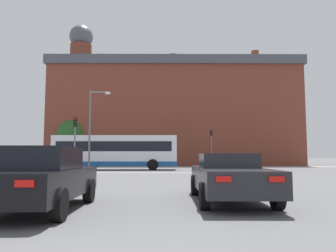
% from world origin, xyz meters
% --- Properties ---
extents(stop_line_strip, '(9.67, 0.30, 0.01)m').
position_xyz_m(stop_line_strip, '(0.00, 22.80, 0.00)').
color(stop_line_strip, silver).
rests_on(stop_line_strip, ground_plane).
extents(far_pavement, '(70.75, 2.50, 0.01)m').
position_xyz_m(far_pavement, '(0.00, 36.85, 0.01)').
color(far_pavement, gray).
rests_on(far_pavement, ground_plane).
extents(brick_civic_building, '(35.32, 15.22, 21.96)m').
position_xyz_m(brick_civic_building, '(1.71, 48.13, 7.62)').
color(brick_civic_building, brown).
rests_on(brick_civic_building, ground_plane).
extents(car_saloon_left, '(2.13, 4.35, 1.46)m').
position_xyz_m(car_saloon_left, '(-2.32, 5.53, 0.75)').
color(car_saloon_left, black).
rests_on(car_saloon_left, ground_plane).
extents(car_roadster_right, '(1.95, 4.79, 1.32)m').
position_xyz_m(car_roadster_right, '(2.43, 7.09, 0.67)').
color(car_roadster_right, '#232328').
rests_on(car_roadster_right, ground_plane).
extents(bus_crossing_lead, '(11.34, 2.66, 3.15)m').
position_xyz_m(bus_crossing_lead, '(-4.04, 28.49, 1.69)').
color(bus_crossing_lead, silver).
rests_on(bus_crossing_lead, ground_plane).
extents(traffic_light_near_left, '(0.26, 0.31, 4.35)m').
position_xyz_m(traffic_light_near_left, '(-6.56, 23.73, 2.92)').
color(traffic_light_near_left, slate).
rests_on(traffic_light_near_left, ground_plane).
extents(traffic_light_far_right, '(0.26, 0.31, 4.47)m').
position_xyz_m(traffic_light_far_right, '(6.02, 36.45, 2.99)').
color(traffic_light_far_right, slate).
rests_on(traffic_light_far_right, ground_plane).
extents(street_lamp_junction, '(1.84, 0.36, 7.03)m').
position_xyz_m(street_lamp_junction, '(-5.70, 26.31, 4.28)').
color(street_lamp_junction, slate).
rests_on(street_lamp_junction, ground_plane).
extents(pedestrian_waiting, '(0.41, 0.45, 1.76)m').
position_xyz_m(pedestrian_waiting, '(-7.35, 36.34, 1.04)').
color(pedestrian_waiting, brown).
rests_on(pedestrian_waiting, ground_plane).
extents(tree_by_building, '(4.12, 4.12, 6.35)m').
position_xyz_m(tree_by_building, '(-12.00, 41.85, 4.17)').
color(tree_by_building, '#4C3823').
rests_on(tree_by_building, ground_plane).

